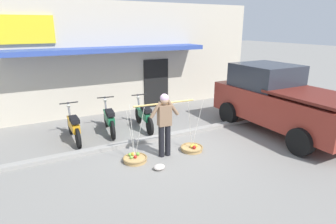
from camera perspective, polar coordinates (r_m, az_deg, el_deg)
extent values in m
plane|color=gray|center=(8.13, 1.00, -6.99)|extent=(90.00, 90.00, 0.00)
cube|color=gray|center=(8.68, -1.24, -5.02)|extent=(20.00, 0.24, 0.10)
cylinder|color=black|center=(7.38, -1.35, -5.95)|extent=(0.15, 0.15, 0.86)
cylinder|color=black|center=(7.45, -0.06, -5.73)|extent=(0.15, 0.15, 0.86)
cube|color=#84664C|center=(7.17, -0.72, -0.68)|extent=(0.35, 0.22, 0.54)
sphere|color=tan|center=(7.06, -0.74, 2.45)|extent=(0.21, 0.21, 0.21)
sphere|color=#D1A8CC|center=(7.04, -0.74, 2.85)|extent=(0.22, 0.22, 0.22)
cylinder|color=#84664C|center=(7.03, -2.53, 0.40)|extent=(0.34, 0.11, 0.43)
cylinder|color=#84664C|center=(7.21, 1.03, 0.84)|extent=(0.34, 0.11, 0.43)
cylinder|color=tan|center=(7.08, -0.73, 1.79)|extent=(1.64, 0.16, 0.04)
cylinder|color=tan|center=(7.32, -6.68, -9.58)|extent=(0.58, 0.58, 0.09)
torus|color=olive|center=(7.30, -6.69, -9.23)|extent=(0.63, 0.63, 0.05)
sphere|color=red|center=(7.28, -6.65, -8.98)|extent=(0.09, 0.09, 0.09)
sphere|color=#79BC48|center=(7.27, -7.42, -9.08)|extent=(0.08, 0.08, 0.08)
sphere|color=#679F3D|center=(7.40, -6.16, -8.45)|extent=(0.10, 0.10, 0.10)
sphere|color=yellow|center=(7.42, -7.20, -8.43)|extent=(0.09, 0.09, 0.09)
sphere|color=#78B946|center=(7.40, -7.76, -8.54)|extent=(0.09, 0.09, 0.09)
cylinder|color=silver|center=(7.15, -7.28, -3.94)|extent=(0.01, 0.28, 1.36)
cylinder|color=silver|center=(6.93, -7.58, -4.63)|extent=(0.24, 0.15, 1.36)
cylinder|color=silver|center=(7.01, -5.79, -4.32)|extent=(0.24, 0.15, 1.36)
cylinder|color=tan|center=(7.90, 4.83, -7.46)|extent=(0.58, 0.58, 0.09)
torus|color=olive|center=(7.88, 4.84, -7.13)|extent=(0.63, 0.63, 0.05)
sphere|color=#AC1F1B|center=(7.77, 5.33, -7.15)|extent=(0.10, 0.10, 0.10)
sphere|color=gold|center=(7.89, 5.68, -6.82)|extent=(0.08, 0.08, 0.08)
sphere|color=yellow|center=(7.90, 4.95, -6.73)|extent=(0.10, 0.10, 0.10)
sphere|color=gold|center=(7.84, 4.75, -6.95)|extent=(0.08, 0.08, 0.08)
cylinder|color=silver|center=(7.73, 4.42, -2.20)|extent=(0.01, 0.28, 1.36)
cylinder|color=silver|center=(7.51, 4.49, -2.79)|extent=(0.24, 0.15, 1.36)
cylinder|color=silver|center=(7.63, 5.97, -2.51)|extent=(0.24, 0.15, 1.36)
cylinder|color=black|center=(9.46, -19.17, -2.56)|extent=(0.08, 0.58, 0.58)
cylinder|color=black|center=(8.31, -17.77, -5.14)|extent=(0.08, 0.58, 0.58)
cube|color=orange|center=(9.38, -19.32, -1.06)|extent=(0.14, 0.28, 0.06)
cube|color=orange|center=(8.72, -18.54, -2.63)|extent=(0.20, 0.90, 0.24)
cube|color=black|center=(8.47, -18.47, -1.47)|extent=(0.22, 0.56, 0.12)
cylinder|color=slate|center=(9.25, -19.30, -0.47)|extent=(0.06, 0.30, 0.76)
cylinder|color=black|center=(9.07, -19.46, 1.75)|extent=(0.54, 0.04, 0.04)
sphere|color=silver|center=(9.26, -19.53, 1.14)|extent=(0.11, 0.11, 0.11)
cylinder|color=black|center=(9.84, -12.41, -1.24)|extent=(0.15, 0.59, 0.58)
cylinder|color=black|center=(8.68, -11.16, -3.66)|extent=(0.15, 0.59, 0.58)
cube|color=#19663D|center=(9.76, -12.51, 0.21)|extent=(0.17, 0.30, 0.06)
cube|color=#19663D|center=(9.10, -11.80, -1.27)|extent=(0.31, 0.92, 0.24)
cube|color=black|center=(8.85, -11.71, -0.14)|extent=(0.29, 0.58, 0.12)
cylinder|color=slate|center=(9.63, -12.47, 0.78)|extent=(0.10, 0.30, 0.76)
cylinder|color=black|center=(9.46, -12.54, 2.92)|extent=(0.54, 0.10, 0.04)
sphere|color=silver|center=(9.64, -12.63, 2.33)|extent=(0.11, 0.11, 0.11)
cylinder|color=black|center=(10.00, -5.99, -0.62)|extent=(0.14, 0.59, 0.58)
cylinder|color=black|center=(8.88, -3.72, -2.88)|extent=(0.14, 0.59, 0.58)
cube|color=#19663D|center=(9.93, -6.04, 0.81)|extent=(0.17, 0.29, 0.06)
cube|color=#19663D|center=(9.28, -4.78, -0.58)|extent=(0.29, 0.92, 0.24)
cube|color=black|center=(9.05, -4.47, 0.54)|extent=(0.27, 0.58, 0.12)
cylinder|color=slate|center=(9.80, -5.90, 1.38)|extent=(0.09, 0.30, 0.76)
cylinder|color=black|center=(9.63, -5.83, 3.50)|extent=(0.54, 0.09, 0.04)
sphere|color=silver|center=(9.81, -6.08, 2.91)|extent=(0.11, 0.11, 0.11)
cube|color=maroon|center=(9.67, 22.27, 1.07)|extent=(1.90, 4.70, 0.96)
cube|color=#282D38|center=(10.02, 19.25, 6.97)|extent=(1.75, 1.88, 0.76)
cube|color=maroon|center=(8.93, 27.81, 2.95)|extent=(1.81, 2.35, 0.08)
cylinder|color=black|center=(10.13, 12.22, -0.18)|extent=(0.26, 0.76, 0.76)
cylinder|color=black|center=(11.41, 19.58, 1.16)|extent=(0.26, 0.76, 0.76)
cylinder|color=black|center=(8.26, 25.25, -5.47)|extent=(0.26, 0.76, 0.76)
cube|color=silver|center=(11.36, 13.01, 2.28)|extent=(0.44, 0.02, 0.12)
cube|color=beige|center=(13.44, -14.96, 11.33)|extent=(13.00, 5.00, 4.20)
cube|color=#334CA3|center=(10.52, -11.21, 12.31)|extent=(7.15, 1.00, 0.16)
cube|color=yellow|center=(10.48, -28.19, 14.51)|extent=(2.20, 0.08, 0.90)
cube|color=black|center=(11.87, -2.42, 5.81)|extent=(1.10, 0.06, 2.00)
ellipsoid|color=silver|center=(6.88, -1.78, -11.10)|extent=(0.28, 0.22, 0.14)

